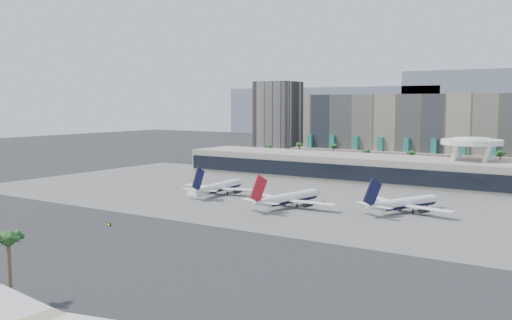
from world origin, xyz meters
The scene contains 14 objects.
ground centered at (0.00, 0.00, 0.00)m, with size 900.00×900.00×0.00m, color #232326.
apron_pad centered at (0.00, 55.00, 0.03)m, with size 260.00×130.00×0.06m, color #5B5B59.
hotel centered at (10.00, 174.41, 16.81)m, with size 140.00×30.00×42.00m.
office_tower centered at (-95.00, 200.00, 22.94)m, with size 30.00×30.00×52.00m.
terminal centered at (0.00, 109.84, 6.52)m, with size 170.00×32.50×14.50m.
saucer_structure centered at (55.00, 116.00, 18.45)m, with size 26.00×26.00×21.89m.
palm_row centered at (7.00, 145.00, 10.50)m, with size 157.80×2.80×13.10m.
airliner_left centered at (-24.77, 39.19, 3.29)m, with size 36.55×37.74×13.03m.
airliner_centre centered at (12.74, 30.04, 3.35)m, with size 36.87×38.26×13.29m.
airliner_right centered at (50.32, 43.42, 3.24)m, with size 33.92×34.94×12.85m.
service_vehicle_a centered at (-32.28, 31.45, 1.22)m, with size 5.01×2.45×2.45m, color white.
service_vehicle_b centered at (9.28, 35.32, 0.84)m, with size 3.27×1.87×1.68m, color white.
taxiway_sign centered at (-17.48, -26.75, 0.48)m, with size 2.13×0.64×0.96m.
near_palm_b centered at (19.40, -83.49, 10.89)m, with size 6.00×6.00×13.77m.
Camera 1 is at (112.95, -143.44, 36.85)m, focal length 40.00 mm.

